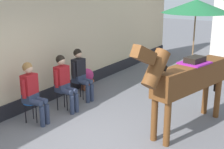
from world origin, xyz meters
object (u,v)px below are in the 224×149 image
(seated_visitor_far, at_px, (80,72))
(flower_planter_farthest, at_px, (87,79))
(seated_visitor_near, at_px, (32,90))
(cafe_parasol, at_px, (196,7))
(saddled_horse_center, at_px, (187,78))
(seated_visitor_middle, at_px, (64,80))

(seated_visitor_far, relative_size, flower_planter_farthest, 2.17)
(seated_visitor_near, relative_size, cafe_parasol, 0.54)
(flower_planter_farthest, bearing_deg, saddled_horse_center, -15.93)
(flower_planter_farthest, xyz_separation_m, cafe_parasol, (2.32, 2.48, 2.03))
(seated_visitor_far, distance_m, cafe_parasol, 4.09)
(seated_visitor_middle, relative_size, saddled_horse_center, 0.47)
(seated_visitor_middle, distance_m, cafe_parasol, 4.70)
(saddled_horse_center, bearing_deg, seated_visitor_far, 175.86)
(saddled_horse_center, height_order, cafe_parasol, cafe_parasol)
(saddled_horse_center, distance_m, cafe_parasol, 3.79)
(seated_visitor_middle, bearing_deg, seated_visitor_near, -96.85)
(seated_visitor_near, bearing_deg, cafe_parasol, 68.77)
(saddled_horse_center, bearing_deg, seated_visitor_middle, -168.28)
(seated_visitor_middle, relative_size, cafe_parasol, 0.54)
(flower_planter_farthest, bearing_deg, cafe_parasol, 46.97)
(seated_visitor_far, xyz_separation_m, saddled_horse_center, (3.00, -0.22, 0.38))
(seated_visitor_near, height_order, seated_visitor_middle, same)
(seated_visitor_near, height_order, cafe_parasol, cafe_parasol)
(seated_visitor_far, distance_m, flower_planter_farthest, 0.94)
(seated_visitor_far, distance_m, saddled_horse_center, 3.03)
(seated_visitor_near, xyz_separation_m, seated_visitor_middle, (0.11, 0.92, 0.00))
(seated_visitor_far, xyz_separation_m, flower_planter_farthest, (-0.37, 0.74, -0.44))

